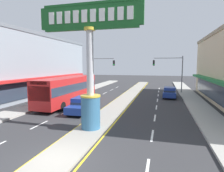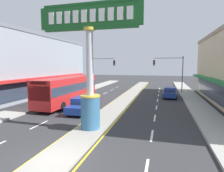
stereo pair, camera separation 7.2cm
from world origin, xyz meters
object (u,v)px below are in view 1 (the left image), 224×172
district_sign (90,70)px  storefront_left (27,65)px  bus_near_right_lane (68,89)px  sedan_near_left_lane (82,105)px  traffic_light_left_side (99,68)px  traffic_light_right_side (171,68)px  sedan_far_right_lane (170,92)px

district_sign → storefront_left: storefront_left is taller
bus_near_right_lane → sedan_near_left_lane: bus_near_right_lane is taller
traffic_light_left_side → sedan_near_left_lane: bearing=-77.2°
traffic_light_right_side → sedan_far_right_lane: bearing=-93.4°
storefront_left → sedan_near_left_lane: bearing=-33.0°
bus_near_right_lane → sedan_far_right_lane: size_ratio=2.56×
storefront_left → traffic_light_right_side: storefront_left is taller
traffic_light_left_side → sedan_far_right_lane: size_ratio=1.41×
storefront_left → traffic_light_left_side: size_ratio=4.15×
district_sign → bus_near_right_lane: size_ratio=0.78×
district_sign → bus_near_right_lane: district_sign is taller
sedan_near_left_lane → district_sign: bearing=-59.0°
traffic_light_right_side → sedan_near_left_lane: 18.79m
traffic_light_left_side → sedan_near_left_lane: (3.58, -15.74, -3.46)m
bus_near_right_lane → storefront_left: bearing=153.1°
storefront_left → sedan_near_left_lane: (12.99, -8.42, -3.86)m
district_sign → sedan_near_left_lane: size_ratio=2.00×
district_sign → traffic_light_left_side: district_sign is taller
district_sign → traffic_light_left_side: 21.24m
district_sign → traffic_light_left_side: bearing=107.3°
storefront_left → traffic_light_left_side: 11.92m
storefront_left → traffic_light_left_side: bearing=37.9°
storefront_left → sedan_far_right_lane: 22.27m
traffic_light_left_side → traffic_light_right_side: bearing=1.6°
storefront_left → bus_near_right_lane: bearing=-26.9°
sedan_far_right_lane → traffic_light_right_side: bearing=86.6°
traffic_light_right_side → storefront_left: bearing=-160.8°
bus_near_right_lane → sedan_far_right_lane: 14.37m
traffic_light_left_side → bus_near_right_lane: bearing=-88.7°
district_sign → traffic_light_left_side: (-6.31, 20.28, -0.11)m
traffic_light_left_side → bus_near_right_lane: traffic_light_left_side is taller
district_sign → sedan_far_right_lane: 17.28m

